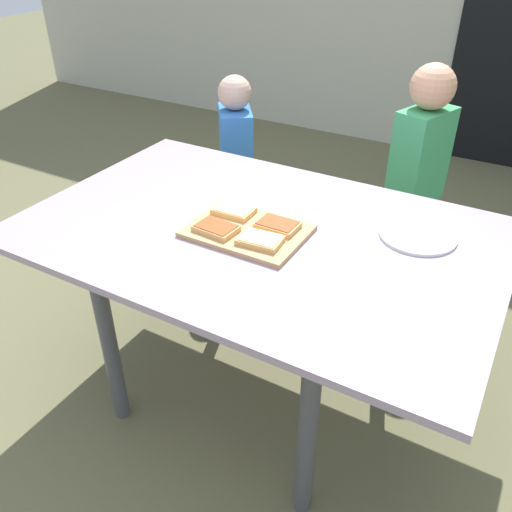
% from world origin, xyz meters
% --- Properties ---
extents(ground_plane, '(16.00, 16.00, 0.00)m').
position_xyz_m(ground_plane, '(0.00, 0.00, 0.00)').
color(ground_plane, brown).
extents(dining_table, '(1.47, 0.95, 0.69)m').
position_xyz_m(dining_table, '(0.00, 0.00, 0.62)').
color(dining_table, '#A18DA4').
rests_on(dining_table, ground).
extents(cutting_board, '(0.35, 0.26, 0.02)m').
position_xyz_m(cutting_board, '(-0.02, -0.04, 0.70)').
color(cutting_board, tan).
rests_on(cutting_board, dining_table).
extents(pizza_slice_far_left, '(0.13, 0.09, 0.02)m').
position_xyz_m(pizza_slice_far_left, '(-0.10, 0.03, 0.72)').
color(pizza_slice_far_left, '#E1AA62').
rests_on(pizza_slice_far_left, cutting_board).
extents(pizza_slice_far_right, '(0.13, 0.09, 0.02)m').
position_xyz_m(pizza_slice_far_right, '(0.06, 0.01, 0.72)').
color(pizza_slice_far_right, '#E1AA62').
rests_on(pizza_slice_far_right, cutting_board).
extents(pizza_slice_near_right, '(0.13, 0.10, 0.02)m').
position_xyz_m(pizza_slice_near_right, '(0.06, -0.09, 0.72)').
color(pizza_slice_near_right, '#E1AA62').
rests_on(pizza_slice_near_right, cutting_board).
extents(pizza_slice_near_left, '(0.13, 0.10, 0.02)m').
position_xyz_m(pizza_slice_near_left, '(-0.09, -0.10, 0.72)').
color(pizza_slice_near_left, '#E1AA62').
rests_on(pizza_slice_near_left, cutting_board).
extents(plate_white_right, '(0.23, 0.23, 0.01)m').
position_xyz_m(plate_white_right, '(0.44, 0.20, 0.70)').
color(plate_white_right, silver).
rests_on(plate_white_right, dining_table).
extents(child_left, '(0.25, 0.28, 0.93)m').
position_xyz_m(child_left, '(-0.54, 0.74, 0.52)').
color(child_left, '#262D3C').
rests_on(child_left, ground).
extents(child_right, '(0.21, 0.27, 1.05)m').
position_xyz_m(child_right, '(0.28, 0.84, 0.61)').
color(child_right, '#31234B').
rests_on(child_right, ground).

